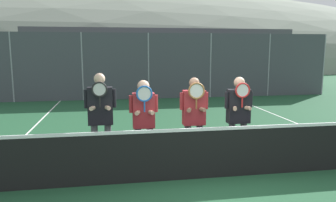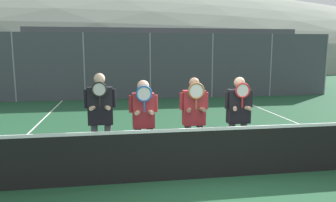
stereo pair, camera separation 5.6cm
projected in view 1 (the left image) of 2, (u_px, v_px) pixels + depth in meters
ground_plane at (207, 178)px, 5.93m from camera, size 120.00×120.00×0.00m
hill_distant at (122, 63)px, 56.72m from camera, size 115.69×64.27×22.50m
clubhouse_building at (159, 55)px, 24.34m from camera, size 18.13×5.50×3.70m
fence_back at (149, 66)px, 15.23m from camera, size 18.05×0.06×3.06m
tennis_net at (208, 152)px, 5.85m from camera, size 10.82×0.09×1.04m
court_line_left_sideline at (18, 142)px, 8.19m from camera, size 0.05×16.00×0.01m
court_line_right_sideline at (312, 129)px, 9.51m from camera, size 0.05×16.00×0.01m
player_leftmost at (101, 114)px, 6.18m from camera, size 0.60×0.34×1.87m
player_center_left at (144, 117)px, 6.18m from camera, size 0.54×0.34×1.74m
player_center_right at (194, 115)px, 6.36m from camera, size 0.56×0.34×1.77m
player_rightmost at (238, 113)px, 6.52m from camera, size 0.58×0.34×1.77m
car_far_left at (35, 77)px, 17.45m from camera, size 4.03×1.93×1.67m
car_left_of_center at (127, 74)px, 18.28m from camera, size 4.77×1.94×1.90m
car_center at (212, 73)px, 19.10m from camera, size 4.03×2.00×1.83m
car_right_of_center at (284, 73)px, 19.91m from camera, size 4.10×2.02×1.66m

